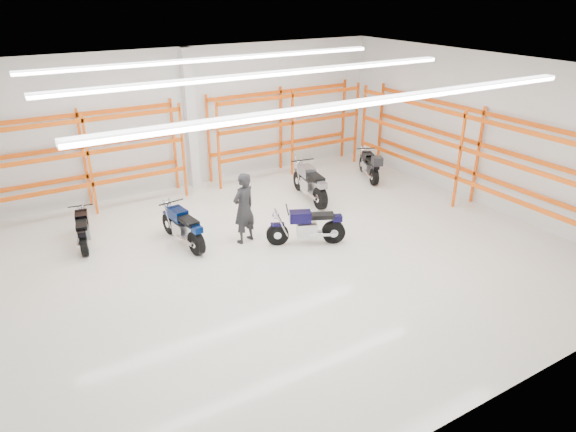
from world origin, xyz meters
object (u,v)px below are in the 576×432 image
standing_man (244,208)px  structural_column (191,120)px  motorcycle_main (310,227)px  motorcycle_back_b (183,228)px  motorcycle_back_c (311,184)px  motorcycle_back_a (83,230)px  motorcycle_back_d (370,166)px

standing_man → structural_column: bearing=-113.8°
motorcycle_main → structural_column: size_ratio=0.43×
structural_column → motorcycle_back_b: bearing=-115.2°
standing_man → structural_column: size_ratio=0.42×
motorcycle_main → motorcycle_back_c: (1.66, 2.49, 0.06)m
motorcycle_main → motorcycle_back_c: size_ratio=0.83×
motorcycle_back_b → structural_column: structural_column is taller
standing_man → motorcycle_back_b: bearing=-41.7°
standing_man → structural_column: 4.81m
motorcycle_back_c → standing_man: bearing=-153.9°
motorcycle_back_b → motorcycle_back_c: motorcycle_back_c is taller
structural_column → motorcycle_back_c: bearing=-50.0°
motorcycle_main → motorcycle_back_a: motorcycle_main is taller
motorcycle_back_d → structural_column: 6.27m
motorcycle_back_d → structural_column: structural_column is taller
motorcycle_back_a → structural_column: (4.12, 2.67, 1.82)m
motorcycle_back_a → motorcycle_main: bearing=-30.1°
motorcycle_back_a → motorcycle_back_d: 9.55m
motorcycle_back_c → structural_column: 4.42m
motorcycle_back_c → motorcycle_back_d: (2.81, 0.52, -0.04)m
motorcycle_back_d → structural_column: size_ratio=0.43×
motorcycle_back_c → motorcycle_back_d: size_ratio=1.20×
motorcycle_back_a → motorcycle_back_c: motorcycle_back_c is taller
motorcycle_back_c → motorcycle_back_a: bearing=176.2°
motorcycle_back_b → structural_column: (1.88, 3.99, 1.76)m
motorcycle_back_b → structural_column: 4.75m
structural_column → motorcycle_main: bearing=-80.3°
motorcycle_back_a → motorcycle_back_c: size_ratio=0.80×
motorcycle_back_a → standing_man: standing_man is taller
motorcycle_back_c → structural_column: (-2.62, 3.12, 1.71)m
motorcycle_back_b → motorcycle_back_c: bearing=10.9°
motorcycle_main → motorcycle_back_a: 5.87m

